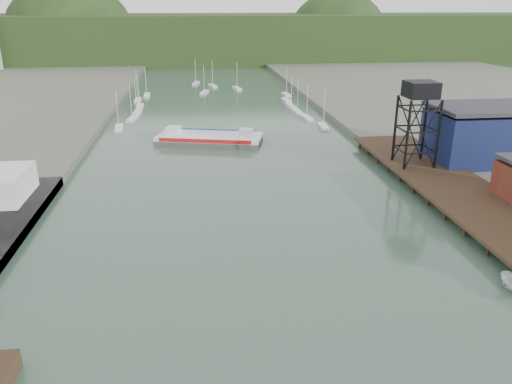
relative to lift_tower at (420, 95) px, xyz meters
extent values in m
cube|color=black|center=(2.00, -13.00, -13.75)|extent=(14.00, 70.00, 0.50)
cylinder|color=black|center=(-4.00, -13.00, -14.85)|extent=(0.60, 0.60, 2.20)
cylinder|color=black|center=(8.00, -13.00, -14.85)|extent=(0.60, 0.60, 2.20)
cylinder|color=black|center=(-3.00, -3.00, -7.00)|extent=(0.50, 0.50, 13.00)
cylinder|color=black|center=(3.00, -3.00, -7.00)|extent=(0.50, 0.50, 13.00)
cylinder|color=black|center=(-3.00, 3.00, -7.00)|extent=(0.50, 0.50, 13.00)
cylinder|color=black|center=(3.00, 3.00, -7.00)|extent=(0.50, 0.50, 13.00)
cube|color=black|center=(0.00, 0.00, 1.00)|extent=(5.50, 5.50, 3.00)
cube|color=black|center=(15.00, 2.00, -9.05)|extent=(20.00, 14.00, 10.00)
cube|color=#2D2D33|center=(15.00, 2.00, -3.15)|extent=(20.50, 14.50, 0.80)
cube|color=silver|center=(-62.54, 45.89, -15.30)|extent=(2.67, 7.65, 0.90)
cube|color=silver|center=(-60.28, 57.30, -15.30)|extent=(2.81, 7.67, 0.90)
cube|color=silver|center=(-59.71, 66.17, -15.30)|extent=(2.35, 7.59, 0.90)
cube|color=silver|center=(-59.81, 76.09, -15.30)|extent=(2.01, 7.50, 0.90)
cube|color=silver|center=(-61.64, 88.33, -15.30)|extent=(2.00, 7.50, 0.90)
cube|color=silver|center=(-59.32, 98.17, -15.30)|extent=(2.16, 7.54, 0.90)
cube|color=silver|center=(-7.44, 41.03, -15.30)|extent=(2.53, 7.62, 0.90)
cube|color=silver|center=(-9.54, 52.51, -15.30)|extent=(2.76, 7.67, 0.90)
cube|color=silver|center=(-10.54, 61.29, -15.30)|extent=(2.22, 7.56, 0.90)
cube|color=silver|center=(-10.73, 70.28, -15.30)|extent=(2.18, 7.54, 0.90)
cube|color=silver|center=(-10.33, 81.38, -15.30)|extent=(2.46, 7.61, 0.90)
cube|color=silver|center=(-8.22, 92.99, -15.30)|extent=(2.48, 7.61, 0.90)
cube|color=silver|center=(-38.16, 102.00, -15.30)|extent=(3.78, 7.76, 0.90)
cube|color=silver|center=(-24.96, 110.00, -15.30)|extent=(3.31, 7.74, 0.90)
cube|color=silver|center=(-34.34, 118.00, -15.30)|extent=(3.76, 7.76, 0.90)
cube|color=silver|center=(-41.11, 126.00, -15.30)|extent=(3.40, 7.74, 0.90)
cube|color=black|center=(-35.00, 242.00, -3.65)|extent=(500.00, 120.00, 28.00)
sphere|color=black|center=(-115.00, 242.00, -7.65)|extent=(80.00, 80.00, 80.00)
sphere|color=black|center=(55.00, 252.00, -9.65)|extent=(70.00, 70.00, 70.00)
cube|color=#49494B|center=(-38.82, 29.48, -15.15)|extent=(26.80, 16.06, 1.00)
cube|color=silver|center=(-38.82, 29.48, -14.24)|extent=(26.80, 16.06, 0.80)
cube|color=red|center=(-40.11, 24.58, -14.04)|extent=(21.39, 5.74, 0.90)
cube|color=#153895|center=(-37.54, 34.38, -14.04)|extent=(21.39, 5.74, 0.90)
cube|color=silver|center=(-47.56, 31.77, -13.04)|extent=(3.67, 3.67, 2.01)
cube|color=silver|center=(-30.09, 27.20, -13.04)|extent=(3.67, 3.67, 2.01)
camera|label=1|loc=(-42.06, -89.25, 15.77)|focal=35.00mm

